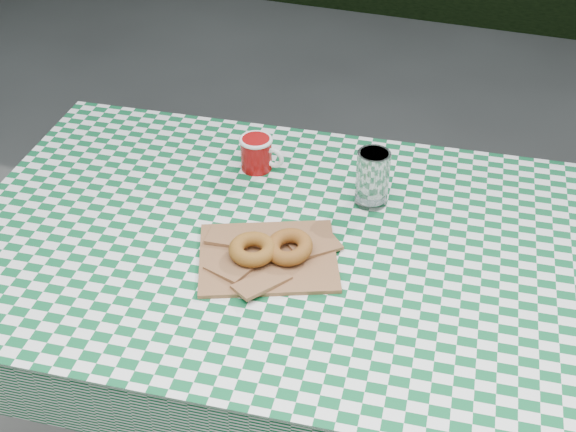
# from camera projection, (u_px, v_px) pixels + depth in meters

# --- Properties ---
(ground) EXTENTS (60.00, 60.00, 0.00)m
(ground) POSITION_uv_depth(u_px,v_px,m) (262.00, 395.00, 2.22)
(ground) COLOR #4B4B46
(ground) RESTS_ON ground
(table) EXTENTS (1.38, 0.98, 0.75)m
(table) POSITION_uv_depth(u_px,v_px,m) (276.00, 361.00, 1.83)
(table) COLOR brown
(table) RESTS_ON ground
(tablecloth) EXTENTS (1.40, 1.00, 0.01)m
(tablecloth) POSITION_uv_depth(u_px,v_px,m) (274.00, 240.00, 1.60)
(tablecloth) COLOR #0E592F
(tablecloth) RESTS_ON table
(paper_bag) EXTENTS (0.34, 0.31, 0.01)m
(paper_bag) POSITION_uv_depth(u_px,v_px,m) (268.00, 256.00, 1.54)
(paper_bag) COLOR olive
(paper_bag) RESTS_ON tablecloth
(bagel_front) EXTENTS (0.11, 0.11, 0.03)m
(bagel_front) POSITION_uv_depth(u_px,v_px,m) (253.00, 249.00, 1.52)
(bagel_front) COLOR #8F581D
(bagel_front) RESTS_ON paper_bag
(bagel_back) EXTENTS (0.13, 0.13, 0.03)m
(bagel_back) POSITION_uv_depth(u_px,v_px,m) (289.00, 247.00, 1.53)
(bagel_back) COLOR brown
(bagel_back) RESTS_ON paper_bag
(coffee_mug) EXTENTS (0.16, 0.16, 0.08)m
(coffee_mug) POSITION_uv_depth(u_px,v_px,m) (256.00, 153.00, 1.78)
(coffee_mug) COLOR #91090A
(coffee_mug) RESTS_ON tablecloth
(drinking_glass) EXTENTS (0.08, 0.08, 0.13)m
(drinking_glass) POSITION_uv_depth(u_px,v_px,m) (372.00, 178.00, 1.66)
(drinking_glass) COLOR silver
(drinking_glass) RESTS_ON tablecloth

